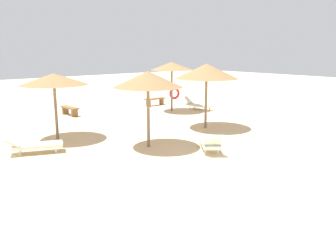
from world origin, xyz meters
TOP-DOWN VIEW (x-y plane):
  - ground_plane at (0.00, 0.00)m, footprint 80.00×80.00m
  - parasol_0 at (6.51, 10.18)m, footprint 2.47×2.47m
  - parasol_2 at (-1.48, 8.26)m, footprint 2.71×2.71m
  - parasol_3 at (0.63, 4.85)m, footprint 2.56×2.56m
  - parasol_4 at (4.67, 5.71)m, footprint 2.89×2.89m
  - lounger_0 at (8.15, 9.61)m, footprint 0.74×1.90m
  - lounger_2 at (-2.99, 6.84)m, footprint 2.01×1.33m
  - lounger_3 at (1.98, 2.95)m, footprint 1.67×1.84m
  - bench_0 at (7.14, 12.56)m, footprint 1.50×0.41m
  - bench_2 at (1.27, 12.87)m, footprint 0.43×1.51m

SIDE VIEW (x-z plane):
  - ground_plane at x=0.00m, z-range 0.00..0.00m
  - lounger_2 at x=-2.99m, z-range -0.01..0.62m
  - lounger_0 at x=8.15m, z-range -0.06..0.70m
  - lounger_3 at x=1.98m, z-range -0.07..0.72m
  - bench_0 at x=7.14m, z-range 0.10..0.59m
  - bench_2 at x=1.27m, z-range 0.10..0.59m
  - parasol_2 at x=-1.48m, z-range 1.10..3.79m
  - parasol_3 at x=0.63m, z-range 1.12..3.97m
  - parasol_0 at x=6.51m, z-range 1.17..4.07m
  - parasol_4 at x=4.67m, z-range 1.15..4.14m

